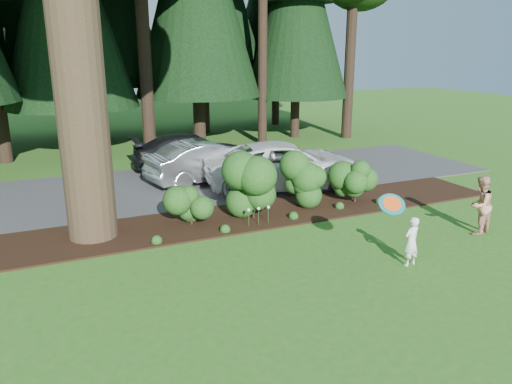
{
  "coord_description": "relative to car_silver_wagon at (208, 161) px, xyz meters",
  "views": [
    {
      "loc": [
        -5.71,
        -9.54,
        4.81
      ],
      "look_at": [
        -0.79,
        1.48,
        1.3
      ],
      "focal_mm": 35.0,
      "sensor_mm": 36.0,
      "label": 1
    }
  ],
  "objects": [
    {
      "name": "ground",
      "position": [
        0.0,
        -7.58,
        -0.78
      ],
      "size": [
        80.0,
        80.0,
        0.0
      ],
      "primitive_type": "plane",
      "color": "#2A601B",
      "rests_on": "ground"
    },
    {
      "name": "mulch_bed",
      "position": [
        0.0,
        -4.33,
        -0.76
      ],
      "size": [
        16.0,
        2.5,
        0.05
      ],
      "primitive_type": "cube",
      "color": "black",
      "rests_on": "ground"
    },
    {
      "name": "driveway",
      "position": [
        0.0,
        -0.08,
        -0.77
      ],
      "size": [
        22.0,
        6.0,
        0.03
      ],
      "primitive_type": "cube",
      "color": "#38383A",
      "rests_on": "ground"
    },
    {
      "name": "shrub_row",
      "position": [
        0.77,
        -4.44,
        0.03
      ],
      "size": [
        6.53,
        1.6,
        1.61
      ],
      "color": "#1D4214",
      "rests_on": "ground"
    },
    {
      "name": "lily_cluster",
      "position": [
        -0.3,
        -5.18,
        -0.29
      ],
      "size": [
        0.69,
        0.09,
        0.57
      ],
      "color": "#1D4214",
      "rests_on": "ground"
    },
    {
      "name": "car_silver_wagon",
      "position": [
        0.0,
        0.0,
        0.0
      ],
      "size": [
        4.78,
        2.42,
        1.5
      ],
      "primitive_type": "imported",
      "rotation": [
        0.0,
        0.0,
        1.76
      ],
      "color": "#B4B4B9",
      "rests_on": "driveway"
    },
    {
      "name": "car_white_suv",
      "position": [
        2.23,
        -1.93,
        0.05
      ],
      "size": [
        6.15,
        3.68,
        1.6
      ],
      "primitive_type": "imported",
      "rotation": [
        0.0,
        0.0,
        1.38
      ],
      "color": "silver",
      "rests_on": "driveway"
    },
    {
      "name": "car_dark_suv",
      "position": [
        0.05,
        2.22,
        -0.06
      ],
      "size": [
        4.84,
        2.07,
        1.39
      ],
      "primitive_type": "imported",
      "rotation": [
        0.0,
        0.0,
        1.55
      ],
      "color": "black",
      "rests_on": "driveway"
    },
    {
      "name": "child",
      "position": [
        1.81,
        -8.94,
        -0.2
      ],
      "size": [
        0.47,
        0.36,
        1.16
      ],
      "primitive_type": "imported",
      "rotation": [
        0.0,
        0.0,
        3.34
      ],
      "color": "white",
      "rests_on": "ground"
    },
    {
      "name": "adult",
      "position": [
        4.83,
        -8.07,
        0.01
      ],
      "size": [
        0.91,
        0.79,
        1.58
      ],
      "primitive_type": "imported",
      "rotation": [
        0.0,
        0.0,
        3.43
      ],
      "color": "#BA3818",
      "rests_on": "ground"
    },
    {
      "name": "frisbee",
      "position": [
        1.04,
        -9.09,
        0.82
      ],
      "size": [
        0.63,
        0.49,
        0.47
      ],
      "color": "#157078",
      "rests_on": "ground"
    }
  ]
}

